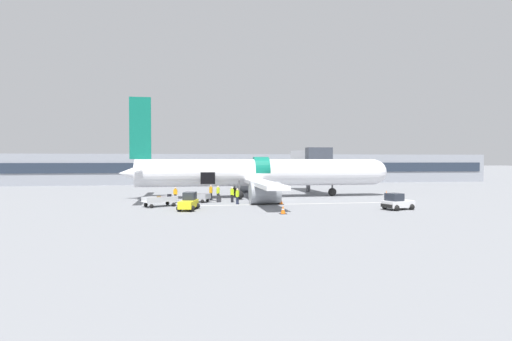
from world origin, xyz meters
The scene contains 18 objects.
ground_plane centered at (0.00, 0.00, 0.00)m, with size 500.00×500.00×0.00m, color slate.
apron_marking_line centered at (1.28, -5.13, 0.00)m, with size 26.24×0.49×0.01m.
terminal_strip centered at (0.00, 37.07, 2.90)m, with size 107.23×13.38×5.79m.
jet_bridge_stub centered at (8.01, 9.12, 4.73)m, with size 3.34×10.88×6.32m.
airplane centered at (-0.81, 3.00, 2.96)m, with size 33.74×30.53×12.09m.
baggage_tug_lead centered at (-9.21, -8.32, 0.70)m, with size 2.21×3.38×1.64m.
baggage_tug_mid centered at (10.03, -11.41, 0.67)m, with size 3.19×2.49×1.55m.
baggage_cart_loading centered at (-8.26, -1.61, 0.47)m, with size 3.64×2.51×0.96m.
baggage_cart_queued centered at (-11.92, -5.05, 0.54)m, with size 4.10×2.82×1.17m.
ground_crew_loader_a centered at (-4.16, -4.37, 0.87)m, with size 0.45×0.58×1.66m.
ground_crew_loader_b centered at (-10.70, 0.29, 0.82)m, with size 0.51×0.49×1.56m.
ground_crew_driver centered at (-6.65, 0.70, 0.91)m, with size 0.47×0.60×1.73m.
ground_crew_supervisor centered at (-4.49, -2.35, 0.89)m, with size 0.53×0.56×1.70m.
ground_crew_helper centered at (-5.85, 0.22, 0.88)m, with size 0.47×0.59×1.68m.
suitcase_on_tarmac_upright centered at (-5.93, -2.00, 0.36)m, with size 0.52×0.39×0.84m.
safety_cone_nose centered at (15.64, 1.27, 0.36)m, with size 0.44×0.44×0.77m.
safety_cone_engine_left centered at (-1.19, -12.47, 0.34)m, with size 0.61×0.61×0.73m.
safety_cone_wingtip centered at (0.33, -5.32, 0.33)m, with size 0.53×0.53×0.70m.
Camera 1 is at (-9.29, -45.88, 4.66)m, focal length 28.00 mm.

